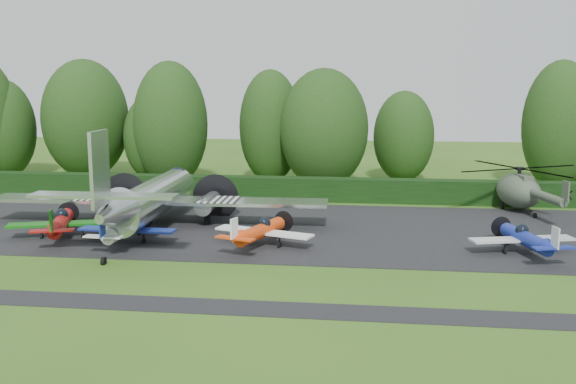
# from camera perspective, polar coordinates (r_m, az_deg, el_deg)

# --- Properties ---
(ground) EXTENTS (160.00, 160.00, 0.00)m
(ground) POSITION_cam_1_polar(r_m,az_deg,el_deg) (35.37, -4.77, -6.84)
(ground) COLOR #315618
(ground) RESTS_ON ground
(apron) EXTENTS (70.00, 18.00, 0.01)m
(apron) POSITION_cam_1_polar(r_m,az_deg,el_deg) (44.87, -2.14, -3.24)
(apron) COLOR black
(apron) RESTS_ON ground
(taxiway_verge) EXTENTS (70.00, 2.00, 0.00)m
(taxiway_verge) POSITION_cam_1_polar(r_m,az_deg,el_deg) (29.81, -7.18, -10.07)
(taxiway_verge) COLOR black
(taxiway_verge) RESTS_ON ground
(hedgerow) EXTENTS (90.00, 1.60, 2.00)m
(hedgerow) POSITION_cam_1_polar(r_m,az_deg,el_deg) (55.53, -0.31, -0.72)
(hedgerow) COLOR black
(hedgerow) RESTS_ON ground
(transport_plane) EXTENTS (24.22, 18.58, 7.76)m
(transport_plane) POSITION_cam_1_polar(r_m,az_deg,el_deg) (45.18, -12.08, -0.56)
(transport_plane) COLOR silver
(transport_plane) RESTS_ON ground
(light_plane_red) EXTENTS (6.84, 7.19, 2.63)m
(light_plane_red) POSITION_cam_1_polar(r_m,az_deg,el_deg) (44.08, -19.54, -2.58)
(light_plane_red) COLOR #A20F0E
(light_plane_red) RESTS_ON ground
(light_plane_white) EXTENTS (6.19, 6.51, 2.38)m
(light_plane_white) POSITION_cam_1_polar(r_m,az_deg,el_deg) (41.57, -14.33, -3.19)
(light_plane_white) COLOR white
(light_plane_white) RESTS_ON ground
(light_plane_orange) EXTENTS (6.42, 6.75, 2.47)m
(light_plane_orange) POSITION_cam_1_polar(r_m,az_deg,el_deg) (39.61, -2.47, -3.47)
(light_plane_orange) COLOR red
(light_plane_orange) RESTS_ON ground
(light_plane_blue) EXTENTS (6.29, 6.61, 2.42)m
(light_plane_blue) POSITION_cam_1_polar(r_m,az_deg,el_deg) (40.29, 20.40, -3.89)
(light_plane_blue) COLOR navy
(light_plane_blue) RESTS_ON ground
(helicopter) EXTENTS (10.87, 12.73, 3.50)m
(helicopter) POSITION_cam_1_polar(r_m,az_deg,el_deg) (53.58, 19.82, 0.36)
(helicopter) COLOR #3C4736
(helicopter) RESTS_ON ground
(tree_1) EXTENTS (6.13, 6.13, 9.26)m
(tree_1) POSITION_cam_1_polar(r_m,az_deg,el_deg) (66.37, 10.25, 4.86)
(tree_1) COLOR black
(tree_1) RESTS_ON ground
(tree_2) EXTENTS (6.52, 6.52, 10.45)m
(tree_2) POSITION_cam_1_polar(r_m,az_deg,el_deg) (74.42, -23.94, 5.16)
(tree_2) COLOR black
(tree_2) RESTS_ON ground
(tree_3) EXTENTS (8.37, 8.37, 11.42)m
(tree_3) POSITION_cam_1_polar(r_m,az_deg,el_deg) (60.97, 3.21, 5.61)
(tree_3) COLOR black
(tree_3) RESTS_ON ground
(tree_4) EXTENTS (5.59, 5.59, 8.74)m
(tree_4) POSITION_cam_1_polar(r_m,az_deg,el_deg) (68.32, -12.11, 4.71)
(tree_4) COLOR black
(tree_4) RESTS_ON ground
(tree_5) EXTENTS (8.97, 8.97, 12.49)m
(tree_5) POSITION_cam_1_polar(r_m,az_deg,el_deg) (71.03, -17.55, 6.19)
(tree_5) COLOR black
(tree_5) RESTS_ON ground
(tree_6) EXTENTS (6.77, 6.77, 12.18)m
(tree_6) POSITION_cam_1_polar(r_m,az_deg,el_deg) (65.58, 22.97, 5.47)
(tree_6) COLOR black
(tree_6) RESTS_ON ground
(tree_7) EXTENTS (6.26, 6.26, 11.37)m
(tree_7) POSITION_cam_1_polar(r_m,az_deg,el_deg) (64.78, -1.57, 5.83)
(tree_7) COLOR black
(tree_7) RESTS_ON ground
(tree_9) EXTENTS (7.15, 7.15, 12.13)m
(tree_9) POSITION_cam_1_polar(r_m,az_deg,el_deg) (63.22, -10.40, 5.93)
(tree_9) COLOR black
(tree_9) RESTS_ON ground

